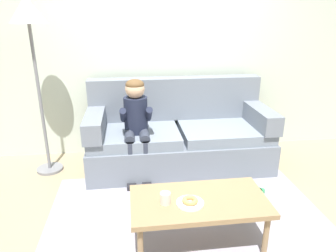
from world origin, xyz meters
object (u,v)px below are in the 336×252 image
Objects in this scene: coffee_table at (199,204)px; donut at (190,200)px; person_child at (136,120)px; toy_controller at (254,192)px; floor_lamp at (29,27)px; mug at (165,198)px; couch at (178,137)px.

coffee_table is 0.12m from donut.
toy_controller is at bearing -26.26° from person_child.
mug is at bearing -50.39° from floor_lamp.
toy_controller is at bearing 39.30° from donut.
mug is at bearing 170.18° from donut.
couch is 1.40m from coffee_table.
donut is 0.06× the size of floor_lamp.
mug is 2.23m from floor_lamp.
mug is at bearing -170.02° from toy_controller.
floor_lamp reaches higher than mug.
floor_lamp reaches higher than donut.
person_child is 1.45m from toy_controller.
donut is at bearing -9.82° from mug.
person_child is 0.57× the size of floor_lamp.
couch reaches higher than donut.
floor_lamp reaches higher than person_child.
couch is 1.47m from mug.
toy_controller is at bearing 39.92° from coffee_table.
floor_lamp is at bearing 133.03° from donut.
person_child is 1.24m from mug.
coffee_table is at bearing -162.54° from toy_controller.
floor_lamp is (-1.39, 1.49, 1.19)m from donut.
donut is (0.35, -1.24, -0.24)m from person_child.
coffee_table is 11.80× the size of mug.
donut is 1.13m from toy_controller.
couch is 17.62× the size of donut.
toy_controller is 0.12× the size of floor_lamp.
mug reaches higher than donut.
donut is 2.36m from floor_lamp.
mug is (-0.33, -1.43, 0.09)m from couch.
person_child is at bearing 97.97° from mug.
toy_controller is at bearing -49.95° from couch.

